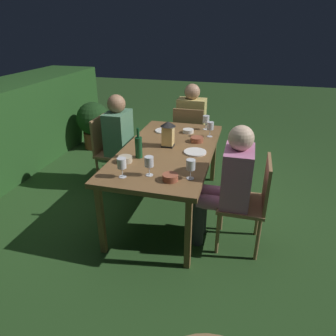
{
  "coord_description": "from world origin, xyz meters",
  "views": [
    {
      "loc": [
        -2.81,
        -0.74,
        1.89
      ],
      "look_at": [
        0.0,
        0.0,
        0.51
      ],
      "focal_mm": 32.98,
      "sensor_mm": 36.0,
      "label": 1
    }
  ],
  "objects_px": {
    "chair_head_far": "(189,135)",
    "wine_glass_a": "(191,166)",
    "bowl_olives": "(188,131)",
    "lantern_centerpiece": "(168,132)",
    "person_in_mustard": "(192,120)",
    "chair_side_right_b": "(110,148)",
    "plate_a": "(195,152)",
    "wine_glass_e": "(210,127)",
    "dining_table": "(168,154)",
    "wine_glass_d": "(149,163)",
    "person_in_pink": "(229,182)",
    "wine_glass_c": "(122,164)",
    "wine_glass_b": "(206,120)",
    "person_in_green": "(124,138)",
    "plate_b": "(164,131)",
    "bowl_salad": "(125,159)",
    "bowl_bread": "(197,139)",
    "bowl_dip": "(170,177)",
    "green_bottle_on_table": "(139,147)",
    "chair_side_left_a": "(250,200)",
    "potted_plant_by_hedge": "(94,123)"
  },
  "relations": [
    {
      "from": "chair_head_far",
      "to": "wine_glass_a",
      "type": "bearing_deg",
      "value": -168.76
    },
    {
      "from": "wine_glass_a",
      "to": "bowl_olives",
      "type": "xyz_separation_m",
      "value": [
        1.13,
        0.24,
        -0.09
      ]
    },
    {
      "from": "lantern_centerpiece",
      "to": "person_in_mustard",
      "type": "bearing_deg",
      "value": -0.84
    },
    {
      "from": "chair_side_right_b",
      "to": "plate_a",
      "type": "xyz_separation_m",
      "value": [
        -0.44,
        -1.13,
        0.25
      ]
    },
    {
      "from": "wine_glass_e",
      "to": "plate_a",
      "type": "relative_size",
      "value": 0.76
    },
    {
      "from": "dining_table",
      "to": "wine_glass_d",
      "type": "xyz_separation_m",
      "value": [
        -0.62,
        -0.0,
        0.17
      ]
    },
    {
      "from": "wine_glass_e",
      "to": "plate_a",
      "type": "height_order",
      "value": "wine_glass_e"
    },
    {
      "from": "wine_glass_a",
      "to": "bowl_olives",
      "type": "bearing_deg",
      "value": 12.14
    },
    {
      "from": "person_in_mustard",
      "to": "bowl_olives",
      "type": "relative_size",
      "value": 9.15
    },
    {
      "from": "lantern_centerpiece",
      "to": "wine_glass_a",
      "type": "relative_size",
      "value": 1.57
    },
    {
      "from": "person_in_pink",
      "to": "wine_glass_c",
      "type": "distance_m",
      "value": 0.93
    },
    {
      "from": "dining_table",
      "to": "chair_head_far",
      "type": "relative_size",
      "value": 2.05
    },
    {
      "from": "dining_table",
      "to": "wine_glass_b",
      "type": "height_order",
      "value": "wine_glass_b"
    },
    {
      "from": "wine_glass_c",
      "to": "person_in_green",
      "type": "bearing_deg",
      "value": 21.89
    },
    {
      "from": "dining_table",
      "to": "wine_glass_b",
      "type": "xyz_separation_m",
      "value": [
        0.71,
        -0.28,
        0.17
      ]
    },
    {
      "from": "wine_glass_a",
      "to": "plate_b",
      "type": "distance_m",
      "value": 1.23
    },
    {
      "from": "wine_glass_c",
      "to": "bowl_salad",
      "type": "height_order",
      "value": "wine_glass_c"
    },
    {
      "from": "person_in_mustard",
      "to": "wine_glass_a",
      "type": "xyz_separation_m",
      "value": [
        -1.92,
        -0.34,
        0.2
      ]
    },
    {
      "from": "plate_b",
      "to": "bowl_bread",
      "type": "bearing_deg",
      "value": -119.76
    },
    {
      "from": "bowl_dip",
      "to": "green_bottle_on_table",
      "type": "bearing_deg",
      "value": 46.73
    },
    {
      "from": "person_in_mustard",
      "to": "bowl_olives",
      "type": "height_order",
      "value": "person_in_mustard"
    },
    {
      "from": "chair_side_right_b",
      "to": "bowl_salad",
      "type": "relative_size",
      "value": 6.72
    },
    {
      "from": "wine_glass_e",
      "to": "plate_a",
      "type": "bearing_deg",
      "value": 171.57
    },
    {
      "from": "bowl_olives",
      "to": "wine_glass_b",
      "type": "bearing_deg",
      "value": -46.08
    },
    {
      "from": "green_bottle_on_table",
      "to": "plate_b",
      "type": "height_order",
      "value": "green_bottle_on_table"
    },
    {
      "from": "chair_side_left_a",
      "to": "bowl_dip",
      "type": "xyz_separation_m",
      "value": [
        -0.26,
        0.65,
        0.27
      ]
    },
    {
      "from": "chair_side_left_a",
      "to": "wine_glass_a",
      "type": "bearing_deg",
      "value": 110.33
    },
    {
      "from": "wine_glass_b",
      "to": "bowl_bread",
      "type": "distance_m",
      "value": 0.45
    },
    {
      "from": "dining_table",
      "to": "wine_glass_e",
      "type": "height_order",
      "value": "wine_glass_e"
    },
    {
      "from": "plate_a",
      "to": "lantern_centerpiece",
      "type": "bearing_deg",
      "value": 70.55
    },
    {
      "from": "person_in_mustard",
      "to": "person_in_pink",
      "type": "relative_size",
      "value": 1.0
    },
    {
      "from": "chair_head_far",
      "to": "wine_glass_b",
      "type": "height_order",
      "value": "wine_glass_b"
    },
    {
      "from": "wine_glass_d",
      "to": "green_bottle_on_table",
      "type": "bearing_deg",
      "value": 32.22
    },
    {
      "from": "chair_side_left_a",
      "to": "plate_b",
      "type": "distance_m",
      "value": 1.4
    },
    {
      "from": "plate_b",
      "to": "potted_plant_by_hedge",
      "type": "relative_size",
      "value": 0.29
    },
    {
      "from": "plate_b",
      "to": "potted_plant_by_hedge",
      "type": "distance_m",
      "value": 1.79
    },
    {
      "from": "chair_head_far",
      "to": "green_bottle_on_table",
      "type": "height_order",
      "value": "green_bottle_on_table"
    },
    {
      "from": "bowl_dip",
      "to": "bowl_salad",
      "type": "bearing_deg",
      "value": 63.23
    },
    {
      "from": "chair_head_far",
      "to": "bowl_olives",
      "type": "bearing_deg",
      "value": -170.49
    },
    {
      "from": "bowl_olives",
      "to": "plate_a",
      "type": "bearing_deg",
      "value": -162.27
    },
    {
      "from": "dining_table",
      "to": "person_in_pink",
      "type": "bearing_deg",
      "value": -121.72
    },
    {
      "from": "plate_a",
      "to": "person_in_mustard",
      "type": "bearing_deg",
      "value": 11.73
    },
    {
      "from": "person_in_pink",
      "to": "wine_glass_a",
      "type": "xyz_separation_m",
      "value": [
        -0.19,
        0.31,
        0.2
      ]
    },
    {
      "from": "wine_glass_b",
      "to": "wine_glass_c",
      "type": "xyz_separation_m",
      "value": [
        -1.42,
        0.48,
        0.0
      ]
    },
    {
      "from": "bowl_dip",
      "to": "plate_b",
      "type": "bearing_deg",
      "value": 17.56
    },
    {
      "from": "chair_head_far",
      "to": "person_in_pink",
      "type": "distance_m",
      "value": 1.68
    },
    {
      "from": "wine_glass_b",
      "to": "wine_glass_e",
      "type": "bearing_deg",
      "value": -161.19
    },
    {
      "from": "plate_a",
      "to": "potted_plant_by_hedge",
      "type": "relative_size",
      "value": 0.3
    },
    {
      "from": "chair_side_right_b",
      "to": "person_in_green",
      "type": "height_order",
      "value": "person_in_green"
    },
    {
      "from": "plate_a",
      "to": "bowl_bread",
      "type": "relative_size",
      "value": 1.6
    }
  ]
}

